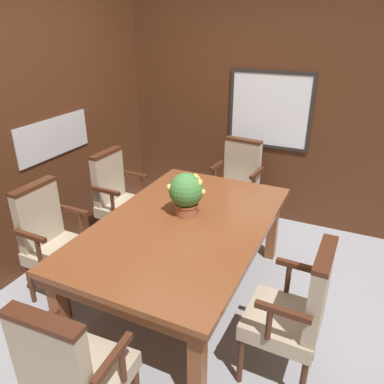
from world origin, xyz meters
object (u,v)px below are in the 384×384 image
(chair_left_far, at_px, (119,196))
(chair_head_near, at_px, (72,373))
(chair_right_near, at_px, (296,310))
(chair_left_near, at_px, (52,238))
(dining_table, at_px, (184,232))
(chair_head_far, at_px, (237,181))
(potted_plant, at_px, (186,193))

(chair_left_far, bearing_deg, chair_head_near, -149.23)
(chair_head_near, xyz_separation_m, chair_left_far, (-1.01, 1.84, 0.00))
(chair_right_near, bearing_deg, chair_left_near, -88.61)
(dining_table, xyz_separation_m, chair_head_far, (-0.01, 1.35, -0.09))
(dining_table, relative_size, potted_plant, 5.54)
(chair_right_near, xyz_separation_m, potted_plant, (-1.02, 0.55, 0.37))
(chair_head_far, bearing_deg, chair_head_near, -83.46)
(chair_right_near, distance_m, chair_head_far, 2.03)
(dining_table, height_order, chair_left_far, chair_left_far)
(dining_table, height_order, chair_head_near, chair_head_near)
(chair_right_near, relative_size, chair_left_far, 1.00)
(chair_right_near, relative_size, potted_plant, 2.82)
(chair_left_near, bearing_deg, chair_head_near, -130.90)
(chair_left_far, bearing_deg, potted_plant, -108.64)
(dining_table, distance_m, chair_left_far, 1.09)
(chair_left_near, height_order, chair_head_far, same)
(chair_head_near, bearing_deg, chair_head_far, -91.77)
(chair_left_far, height_order, potted_plant, potted_plant)
(potted_plant, bearing_deg, chair_head_far, 88.57)
(chair_left_far, bearing_deg, dining_table, -114.15)
(chair_left_near, relative_size, potted_plant, 2.82)
(dining_table, relative_size, chair_left_far, 1.97)
(dining_table, bearing_deg, chair_head_far, 90.34)
(chair_head_far, bearing_deg, dining_table, -84.00)
(chair_left_far, xyz_separation_m, potted_plant, (0.94, -0.35, 0.37))
(chair_head_near, bearing_deg, chair_right_near, -137.81)
(chair_left_near, relative_size, chair_right_near, 1.00)
(chair_right_near, relative_size, chair_head_far, 1.00)
(chair_head_far, xyz_separation_m, potted_plant, (-0.03, -1.23, 0.37))
(dining_table, xyz_separation_m, potted_plant, (-0.04, 0.13, 0.28))
(potted_plant, bearing_deg, chair_left_far, 159.40)
(chair_left_near, distance_m, potted_plant, 1.17)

